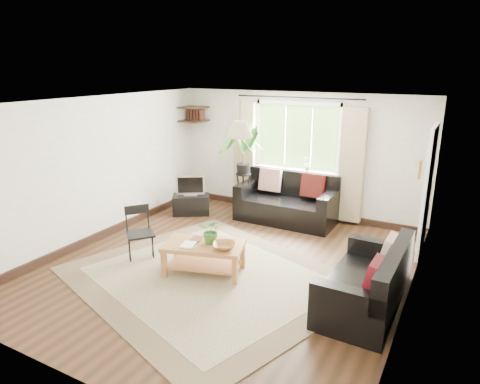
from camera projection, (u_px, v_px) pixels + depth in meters
The scene contains 24 objects.
floor at pixel (227, 266), 6.36m from camera, with size 5.50×5.50×0.00m, color #301E10.
ceiling at pixel (226, 102), 5.68m from camera, with size 5.50×5.50×0.00m, color white.
wall_back at pixel (297, 155), 8.33m from camera, with size 5.00×0.02×2.40m, color beige.
wall_front at pixel (67, 266), 3.70m from camera, with size 5.00×0.02×2.40m, color beige.
wall_left at pixel (98, 169), 7.16m from camera, with size 0.02×5.50×2.40m, color beige.
wall_right at pixel (416, 218), 4.87m from camera, with size 0.02×5.50×2.40m, color beige.
rug at pixel (209, 278), 6.00m from camera, with size 3.61×3.10×0.02m, color beige.
window at pixel (297, 137), 8.20m from camera, with size 2.50×0.16×2.16m, color white, non-canonical shape.
door at pixel (427, 196), 6.38m from camera, with size 0.06×0.96×2.06m, color silver.
corner_shelf at pixel (194, 114), 8.96m from camera, with size 0.50×0.50×0.34m, color black, non-canonical shape.
pendant_lamp at pixel (240, 125), 6.11m from camera, with size 0.36×0.36×0.54m, color beige, non-canonical shape.
wall_sconce at pixel (418, 166), 5.01m from camera, with size 0.12×0.12×0.28m, color beige, non-canonical shape.
sofa_back at pixel (287, 199), 8.10m from camera, with size 1.85×0.93×0.87m, color black, non-canonical shape.
sofa_right at pixel (365, 278), 5.19m from camera, with size 0.82×1.65×0.78m, color black, non-canonical shape.
coffee_table at pixel (204, 258), 6.09m from camera, with size 1.11×0.61×0.46m, color brown, non-canonical shape.
table_plant at pixel (211, 231), 6.00m from camera, with size 0.33×0.28×0.36m, color #376D2B.
bowl at pixel (224, 246), 5.85m from camera, with size 0.32×0.32×0.08m, color #966133.
book_a at pixel (182, 244), 5.99m from camera, with size 0.18×0.24×0.02m, color white.
book_b at pixel (191, 238), 6.18m from camera, with size 0.15×0.21×0.02m, color #563122.
tv_stand at pixel (191, 204), 8.57m from camera, with size 0.72×0.41×0.39m, color black.
tv at pixel (191, 185), 8.45m from camera, with size 0.55×0.18×0.42m, color #A5A5AA, non-canonical shape.
palm_stand at pixel (243, 170), 8.37m from camera, with size 0.70×0.70×1.81m, color black, non-canonical shape.
folding_chair at pixel (140, 235), 6.46m from camera, with size 0.43×0.43×0.82m, color black, non-canonical shape.
sill_plant at pixel (307, 164), 8.16m from camera, with size 0.14×0.10×0.27m, color #2D6023.
Camera 1 is at (2.93, -4.99, 2.87)m, focal length 32.00 mm.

